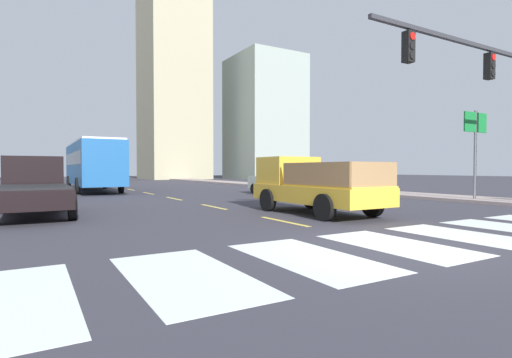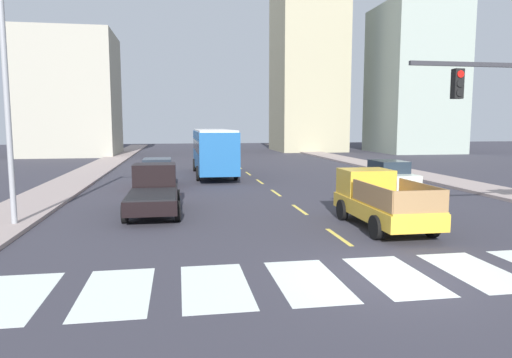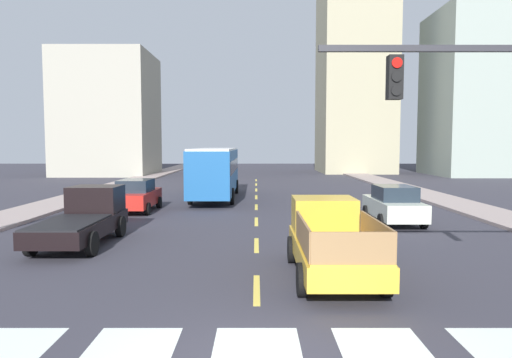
% 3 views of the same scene
% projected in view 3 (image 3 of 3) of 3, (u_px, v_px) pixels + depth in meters
% --- Properties ---
extents(sidewalk_right, '(2.83, 110.00, 0.15)m').
position_uv_depth(sidewalk_right, '(470.00, 208.00, 25.32)').
color(sidewalk_right, gray).
rests_on(sidewalk_right, ground).
extents(sidewalk_left, '(2.83, 110.00, 0.15)m').
position_uv_depth(sidewalk_left, '(40.00, 208.00, 25.25)').
color(sidewalk_left, gray).
rests_on(sidewalk_left, ground).
extents(lane_dash_0, '(0.16, 2.40, 0.01)m').
position_uv_depth(lane_dash_0, '(255.00, 289.00, 11.33)').
color(lane_dash_0, '#E3C74D').
rests_on(lane_dash_0, ground).
extents(lane_dash_1, '(0.16, 2.40, 0.01)m').
position_uv_depth(lane_dash_1, '(255.00, 245.00, 16.31)').
color(lane_dash_1, '#E3C74D').
rests_on(lane_dash_1, ground).
extents(lane_dash_2, '(0.16, 2.40, 0.01)m').
position_uv_depth(lane_dash_2, '(255.00, 222.00, 21.30)').
color(lane_dash_2, '#E3C74D').
rests_on(lane_dash_2, ground).
extents(lane_dash_3, '(0.16, 2.40, 0.01)m').
position_uv_depth(lane_dash_3, '(255.00, 207.00, 26.29)').
color(lane_dash_3, '#E3C74D').
rests_on(lane_dash_3, ground).
extents(lane_dash_4, '(0.16, 2.40, 0.01)m').
position_uv_depth(lane_dash_4, '(255.00, 197.00, 31.27)').
color(lane_dash_4, '#E3C74D').
rests_on(lane_dash_4, ground).
extents(lane_dash_5, '(0.16, 2.40, 0.01)m').
position_uv_depth(lane_dash_5, '(255.00, 190.00, 36.26)').
color(lane_dash_5, '#E3C74D').
rests_on(lane_dash_5, ground).
extents(lane_dash_6, '(0.16, 2.40, 0.01)m').
position_uv_depth(lane_dash_6, '(255.00, 184.00, 41.24)').
color(lane_dash_6, '#E3C74D').
rests_on(lane_dash_6, ground).
extents(lane_dash_7, '(0.16, 2.40, 0.01)m').
position_uv_depth(lane_dash_7, '(255.00, 180.00, 46.23)').
color(lane_dash_7, '#E3C74D').
rests_on(lane_dash_7, ground).
extents(pickup_stakebed, '(2.18, 5.20, 1.96)m').
position_uv_depth(pickup_stakebed, '(329.00, 240.00, 12.72)').
color(pickup_stakebed, gold).
rests_on(pickup_stakebed, ground).
extents(pickup_dark, '(2.18, 5.20, 1.96)m').
position_uv_depth(pickup_dark, '(83.00, 218.00, 16.68)').
color(pickup_dark, black).
rests_on(pickup_dark, ground).
extents(city_bus, '(2.72, 10.80, 3.32)m').
position_uv_depth(city_bus, '(214.00, 169.00, 30.18)').
color(city_bus, '#1C5594').
rests_on(city_bus, ground).
extents(sedan_mid, '(2.02, 4.40, 1.72)m').
position_uv_depth(sedan_mid, '(135.00, 195.00, 24.50)').
color(sedan_mid, red).
rests_on(sedan_mid, ground).
extents(sedan_near_right, '(2.02, 4.40, 1.72)m').
position_uv_depth(sedan_near_right, '(392.00, 204.00, 20.82)').
color(sedan_near_right, beige).
rests_on(sedan_near_right, ground).
extents(block_mid_left, '(9.65, 10.70, 18.98)m').
position_uv_depth(block_mid_left, '(474.00, 94.00, 53.61)').
color(block_mid_left, '#8E9C91').
rests_on(block_mid_left, ground).
extents(block_mid_right, '(10.47, 10.38, 14.25)m').
position_uv_depth(block_mid_right, '(107.00, 115.00, 54.42)').
color(block_mid_right, '#9E9A8A').
rests_on(block_mid_right, ground).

